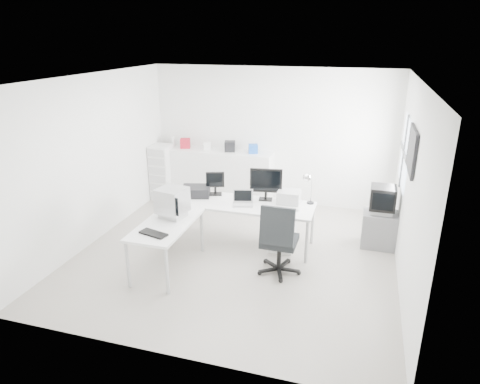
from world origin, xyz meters
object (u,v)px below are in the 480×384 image
(drawer_pedestal, at_px, (283,231))
(laser_printer, at_px, (289,197))
(tv_cabinet, at_px, (379,229))
(filing_cabinet, at_px, (163,172))
(laptop, at_px, (243,198))
(main_desk, at_px, (242,223))
(side_desk, at_px, (167,246))
(sideboard, at_px, (221,176))
(crt_monitor, at_px, (172,203))
(office_chair, at_px, (280,237))
(crt_tv, at_px, (382,200))
(lcd_monitor_small, at_px, (215,184))
(inkjet_printer, at_px, (196,191))
(lcd_monitor_large, at_px, (266,184))

(drawer_pedestal, relative_size, laser_printer, 1.64)
(laser_printer, height_order, tv_cabinet, laser_printer)
(filing_cabinet, bearing_deg, drawer_pedestal, -28.29)
(laptop, bearing_deg, main_desk, 102.11)
(drawer_pedestal, bearing_deg, side_desk, -143.43)
(sideboard, bearing_deg, crt_monitor, -86.81)
(office_chair, relative_size, filing_cabinet, 0.98)
(crt_monitor, xyz_separation_m, crt_tv, (3.09, 1.42, -0.15))
(office_chair, bearing_deg, sideboard, 125.15)
(crt_monitor, height_order, sideboard, crt_monitor)
(laser_printer, relative_size, office_chair, 0.32)
(lcd_monitor_small, relative_size, sideboard, 0.18)
(drawer_pedestal, xyz_separation_m, lcd_monitor_small, (-1.25, 0.20, 0.65))
(filing_cabinet, bearing_deg, laser_printer, -25.30)
(sideboard, bearing_deg, lcd_monitor_small, -74.50)
(side_desk, relative_size, inkjet_printer, 2.99)
(main_desk, bearing_deg, crt_tv, 14.36)
(tv_cabinet, bearing_deg, drawer_pedestal, -161.22)
(drawer_pedestal, xyz_separation_m, filing_cabinet, (-2.96, 1.59, 0.29))
(main_desk, distance_m, filing_cabinet, 2.80)
(inkjet_printer, bearing_deg, laser_printer, -11.54)
(laptop, distance_m, sideboard, 2.27)
(main_desk, distance_m, inkjet_printer, 0.97)
(drawer_pedestal, bearing_deg, lcd_monitor_small, 170.91)
(drawer_pedestal, relative_size, crt_monitor, 1.32)
(laptop, distance_m, office_chair, 1.03)
(main_desk, height_order, laser_printer, laser_printer)
(main_desk, relative_size, crt_tv, 4.80)
(main_desk, relative_size, lcd_monitor_small, 6.05)
(laser_printer, distance_m, crt_monitor, 1.93)
(side_desk, distance_m, lcd_monitor_large, 1.92)
(filing_cabinet, bearing_deg, lcd_monitor_large, -28.09)
(lcd_monitor_large, bearing_deg, filing_cabinet, 143.57)
(side_desk, distance_m, crt_monitor, 0.65)
(office_chair, distance_m, filing_cabinet, 3.88)
(crt_monitor, bearing_deg, lcd_monitor_small, 86.45)
(crt_tv, bearing_deg, lcd_monitor_large, -170.29)
(inkjet_printer, relative_size, crt_tv, 0.94)
(laser_printer, bearing_deg, sideboard, 135.59)
(lcd_monitor_small, bearing_deg, lcd_monitor_large, -18.88)
(main_desk, xyz_separation_m, drawer_pedestal, (0.70, 0.05, -0.08))
(laser_printer, bearing_deg, crt_monitor, -147.17)
(crt_tv, height_order, sideboard, sideboard)
(inkjet_printer, height_order, lcd_monitor_large, lcd_monitor_large)
(main_desk, bearing_deg, lcd_monitor_large, 35.54)
(main_desk, relative_size, laser_printer, 6.56)
(tv_cabinet, xyz_separation_m, filing_cabinet, (-4.50, 1.07, 0.29))
(main_desk, relative_size, tv_cabinet, 3.97)
(side_desk, bearing_deg, crt_tv, 28.45)
(crt_tv, xyz_separation_m, sideboard, (-3.24, 1.31, -0.28))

